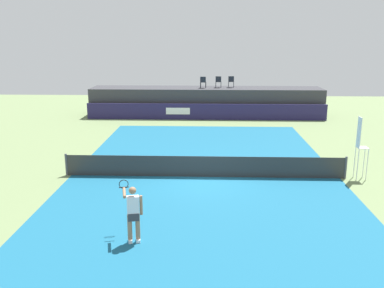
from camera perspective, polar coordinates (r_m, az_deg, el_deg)
The scene contains 13 objects.
ground_plane at distance 21.86m, azimuth 1.73°, elevation -1.91°, with size 48.00×48.00×0.00m, color #6B7F51.
court_inner at distance 18.99m, azimuth 1.66°, elevation -4.42°, with size 12.00×22.00×0.00m, color #16597A.
sponsor_wall at distance 31.97m, azimuth 1.87°, elevation 4.35°, with size 18.00×0.22×1.20m.
spectator_platform at distance 33.66m, azimuth 1.91°, elevation 5.71°, with size 18.00×2.80×2.20m, color #38383D.
spectator_chair_far_left at distance 33.23m, azimuth 1.50°, elevation 8.38°, with size 0.47×0.47×0.89m.
spectator_chair_left at distance 33.56m, azimuth 3.57°, elevation 8.41°, with size 0.46×0.46×0.89m.
spectator_chair_center at distance 33.74m, azimuth 5.28°, elevation 8.41°, with size 0.47×0.47×0.89m.
umpire_chair at distance 19.69m, azimuth 21.67°, elevation 0.03°, with size 0.44×0.44×2.76m.
tennis_net at distance 18.84m, azimuth 1.67°, elevation -3.06°, with size 12.40×0.02×0.95m, color #2D2D2D.
net_post_near at distance 19.87m, azimuth -16.53°, elevation -2.67°, with size 0.10×0.10×1.00m, color #4C4C51.
net_post_far at distance 19.79m, azimuth 19.95°, elevation -3.00°, with size 0.10×0.10×1.00m, color #4C4C51.
tennis_player at distance 13.00m, azimuth -7.93°, elevation -9.06°, with size 0.87×1.12×1.77m.
tennis_ball at distance 21.31m, azimuth 16.01°, elevation -2.79°, with size 0.07×0.07×0.07m, color #D8EA33.
Camera 1 is at (0.12, -18.00, 6.06)m, focal length 39.69 mm.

